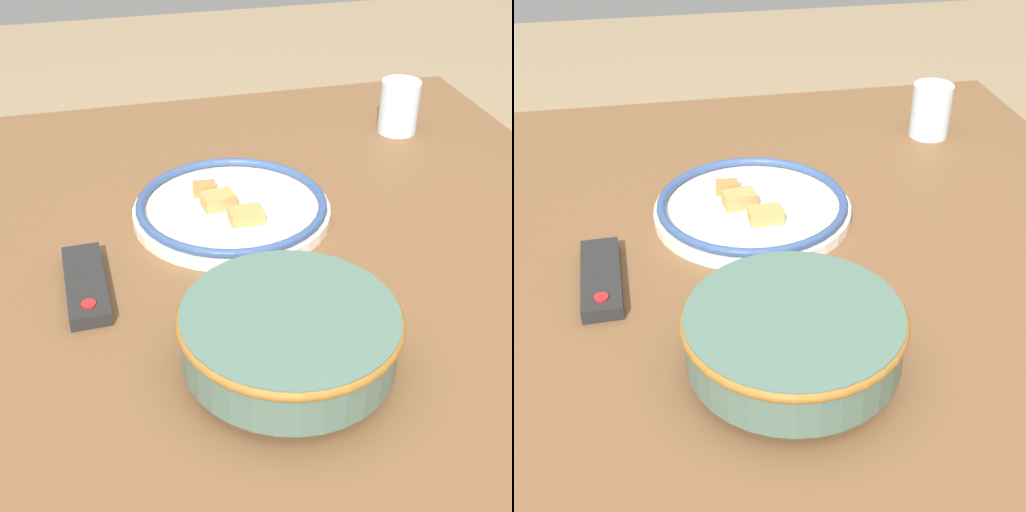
% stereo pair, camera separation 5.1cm
% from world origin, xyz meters
% --- Properties ---
extents(dining_table, '(1.25, 1.04, 0.74)m').
position_xyz_m(dining_table, '(0.00, 0.00, 0.66)').
color(dining_table, brown).
rests_on(dining_table, ground_plane).
extents(noodle_bowl, '(0.26, 0.26, 0.08)m').
position_xyz_m(noodle_bowl, '(-0.24, 0.10, 0.79)').
color(noodle_bowl, '#4C6B5B').
rests_on(noodle_bowl, dining_table).
extents(food_plate, '(0.31, 0.31, 0.04)m').
position_xyz_m(food_plate, '(0.12, 0.09, 0.75)').
color(food_plate, silver).
rests_on(food_plate, dining_table).
extents(tv_remote, '(0.17, 0.06, 0.02)m').
position_xyz_m(tv_remote, '(-0.03, 0.32, 0.75)').
color(tv_remote, black).
rests_on(tv_remote, dining_table).
extents(drinking_glass, '(0.08, 0.08, 0.10)m').
position_xyz_m(drinking_glass, '(0.36, -0.30, 0.79)').
color(drinking_glass, silver).
rests_on(drinking_glass, dining_table).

